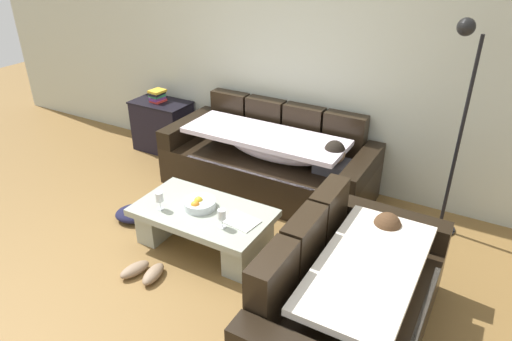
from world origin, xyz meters
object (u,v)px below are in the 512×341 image
couch_along_wall (271,162)px  coffee_table (204,223)px  couch_near_window (350,300)px  floor_lamp (456,120)px  side_cabinet (163,126)px  open_magazine (241,221)px  wine_glass_near_left (159,198)px  wine_glass_near_right (222,215)px  book_stack_on_cabinet (157,96)px  fruit_bowl (199,204)px  pair_of_shoes (144,272)px  crumpled_garment (136,213)px

couch_along_wall → coffee_table: 1.20m
couch_near_window → floor_lamp: 1.84m
side_cabinet → open_magazine: bearing=-35.0°
couch_along_wall → wine_glass_near_left: (-0.36, -1.36, 0.16)m
wine_glass_near_right → side_cabinet: 2.47m
book_stack_on_cabinet → open_magazine: bearing=-34.4°
open_magazine → fruit_bowl: bearing=-173.4°
floor_lamp → pair_of_shoes: size_ratio=5.69×
crumpled_garment → floor_lamp: bearing=25.9°
wine_glass_near_left → fruit_bowl: bearing=33.1°
wine_glass_near_right → floor_lamp: 2.12m
book_stack_on_cabinet → pair_of_shoes: size_ratio=0.59×
fruit_bowl → open_magazine: fruit_bowl is taller
couch_along_wall → crumpled_garment: 1.48m
coffee_table → crumpled_garment: bearing=178.4°
couch_near_window → wine_glass_near_right: (-1.18, 0.23, 0.16)m
couch_near_window → side_cabinet: couch_near_window is taller
wine_glass_near_right → book_stack_on_cabinet: (-1.96, 1.55, 0.22)m
couch_near_window → coffee_table: 1.52m
couch_near_window → crumpled_garment: size_ratio=4.27×
open_magazine → pair_of_shoes: size_ratio=0.82×
floor_lamp → couch_along_wall: bearing=-177.1°
fruit_bowl → crumpled_garment: (-0.79, 0.01, -0.36)m
couch_near_window → floor_lamp: (0.27, 1.64, 0.78)m
fruit_bowl → book_stack_on_cabinet: book_stack_on_cabinet is taller
fruit_bowl → crumpled_garment: size_ratio=0.70×
coffee_table → side_cabinet: (-1.63, 1.42, 0.08)m
wine_glass_near_right → crumpled_garment: (-1.13, 0.15, -0.44)m
pair_of_shoes → crumpled_garment: 0.89m
wine_glass_near_left → wine_glass_near_right: bearing=3.5°
coffee_table → wine_glass_near_right: size_ratio=7.23×
couch_near_window → book_stack_on_cabinet: couch_near_window is taller
fruit_bowl → side_cabinet: 2.12m
wine_glass_near_right → crumpled_garment: bearing=172.2°
coffee_table → wine_glass_near_left: size_ratio=7.23×
couch_along_wall → open_magazine: couch_along_wall is taller
couch_along_wall → coffee_table: couch_along_wall is taller
couch_along_wall → wine_glass_near_right: size_ratio=13.38×
fruit_bowl → crumpled_garment: 0.87m
fruit_bowl → wine_glass_near_right: 0.37m
coffee_table → crumpled_garment: 0.86m
pair_of_shoes → wine_glass_near_left: bearing=107.7°
couch_along_wall → wine_glass_near_right: (0.25, -1.32, 0.16)m
coffee_table → floor_lamp: floor_lamp is taller
couch_along_wall → wine_glass_near_left: couch_along_wall is taller
fruit_bowl → wine_glass_near_left: wine_glass_near_left is taller
fruit_bowl → pair_of_shoes: (-0.15, -0.60, -0.37)m
couch_near_window → floor_lamp: size_ratio=0.87×
wine_glass_near_right → fruit_bowl: bearing=156.2°
fruit_bowl → book_stack_on_cabinet: size_ratio=1.40×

